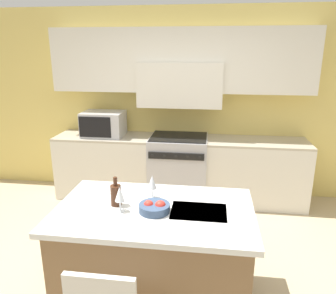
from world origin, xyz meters
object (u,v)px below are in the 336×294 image
Objects in this scene: wine_glass_far at (152,183)px; wine_glass_near at (120,195)px; wine_bottle at (116,195)px; range_stove at (178,168)px; microwave at (104,124)px; fruit_bowl at (155,207)px.

wine_glass_near is at bearing -127.72° from wine_glass_far.
wine_glass_near is at bearing -57.77° from wine_bottle.
range_stove is 3.85× the size of wine_bottle.
wine_glass_far is at bearing 32.68° from wine_bottle.
wine_bottle is (0.79, -2.08, -0.10)m from microwave.
microwave reaches higher than wine_glass_far.
fruit_bowl is (0.06, -0.24, -0.10)m from wine_glass_far.
wine_glass_near is 1.00× the size of wine_glass_far.
wine_bottle reaches higher than range_stove.
range_stove is at bearing 90.79° from fruit_bowl.
fruit_bowl is (0.27, 0.03, -0.10)m from wine_glass_near.
wine_glass_far is (1.06, -1.90, -0.06)m from microwave.
range_stove is at bearing 83.58° from wine_glass_near.
wine_glass_near is (0.06, -0.10, 0.05)m from wine_bottle.
range_stove is at bearing 81.61° from wine_bottle.
range_stove is 1.97m from wine_glass_far.
fruit_bowl is at bearing 5.80° from wine_glass_near.
wine_glass_near is 0.34m from wine_glass_far.
microwave is 2.22m from wine_bottle.
microwave is 2.36× the size of wine_bottle.
wine_glass_near reaches higher than fruit_bowl.
range_stove is 2.24m from wine_glass_near.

